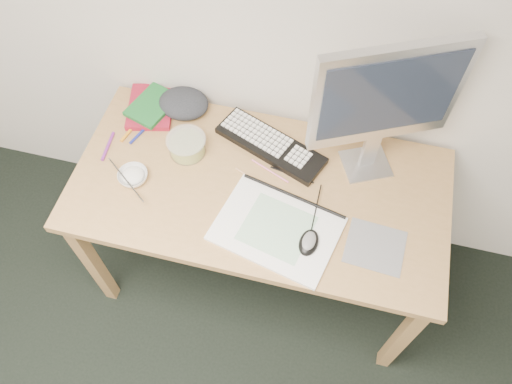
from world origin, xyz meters
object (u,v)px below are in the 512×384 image
keyboard (271,145)px  rice_bowl (133,176)px  monitor (386,99)px  desk (259,198)px  sketchpad (277,229)px

keyboard → rice_bowl: 0.54m
monitor → rice_bowl: monitor is taller
desk → monitor: size_ratio=2.41×
desk → monitor: 0.61m
sketchpad → rice_bowl: bearing=-175.0°
sketchpad → keyboard: bearing=119.4°
sketchpad → monitor: monitor is taller
desk → keyboard: bearing=90.2°
rice_bowl → sketchpad: bearing=-7.9°
sketchpad → rice_bowl: rice_bowl is taller
keyboard → rice_bowl: bearing=-127.7°
desk → rice_bowl: (-0.46, -0.08, 0.10)m
sketchpad → monitor: 0.57m
desk → monitor: bearing=28.0°
sketchpad → rice_bowl: 0.57m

